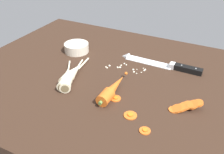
# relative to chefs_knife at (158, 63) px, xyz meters

# --- Properties ---
(ground_plane) EXTENTS (1.20, 0.90, 0.04)m
(ground_plane) POSITION_rel_chefs_knife_xyz_m (-0.12, -0.18, -0.03)
(ground_plane) COLOR #332116
(chefs_knife) EXTENTS (0.35, 0.05, 0.04)m
(chefs_knife) POSITION_rel_chefs_knife_xyz_m (0.00, 0.00, 0.00)
(chefs_knife) COLOR silver
(chefs_knife) RESTS_ON ground_plane
(whole_carrot) EXTENTS (0.04, 0.21, 0.04)m
(whole_carrot) POSITION_rel_chefs_knife_xyz_m (-0.08, -0.28, 0.01)
(whole_carrot) COLOR #D6601E
(whole_carrot) RESTS_ON ground_plane
(parsnip_front) EXTENTS (0.13, 0.20, 0.04)m
(parsnip_front) POSITION_rel_chefs_knife_xyz_m (-0.26, -0.28, 0.01)
(parsnip_front) COLOR beige
(parsnip_front) RESTS_ON ground_plane
(parsnip_mid_left) EXTENTS (0.06, 0.22, 0.04)m
(parsnip_mid_left) POSITION_rel_chefs_knife_xyz_m (-0.26, -0.25, 0.01)
(parsnip_mid_left) COLOR beige
(parsnip_mid_left) RESTS_ON ground_plane
(parsnip_mid_right) EXTENTS (0.08, 0.22, 0.04)m
(parsnip_mid_right) POSITION_rel_chefs_knife_xyz_m (-0.26, -0.28, 0.01)
(parsnip_mid_right) COLOR beige
(parsnip_mid_right) RESTS_ON ground_plane
(carrot_slice_stack) EXTENTS (0.10, 0.07, 0.04)m
(carrot_slice_stack) POSITION_rel_chefs_knife_xyz_m (0.17, -0.24, 0.01)
(carrot_slice_stack) COLOR #D6601E
(carrot_slice_stack) RESTS_ON ground_plane
(carrot_slice_stray_near) EXTENTS (0.04, 0.04, 0.01)m
(carrot_slice_stray_near) POSITION_rel_chefs_knife_xyz_m (0.02, -0.35, -0.00)
(carrot_slice_stray_near) COLOR #D6601E
(carrot_slice_stray_near) RESTS_ON ground_plane
(carrot_slice_stray_mid) EXTENTS (0.03, 0.03, 0.01)m
(carrot_slice_stray_mid) POSITION_rel_chefs_knife_xyz_m (0.09, -0.39, -0.00)
(carrot_slice_stray_mid) COLOR #D6601E
(carrot_slice_stray_mid) RESTS_ON ground_plane
(carrot_slice_stray_far) EXTENTS (0.04, 0.04, 0.01)m
(carrot_slice_stray_far) POSITION_rel_chefs_knife_xyz_m (-0.06, -0.29, -0.00)
(carrot_slice_stray_far) COLOR #D6601E
(carrot_slice_stray_far) RESTS_ON ground_plane
(prep_bowl) EXTENTS (0.11, 0.11, 0.04)m
(prep_bowl) POSITION_rel_chefs_knife_xyz_m (-0.37, -0.05, 0.01)
(prep_bowl) COLOR beige
(prep_bowl) RESTS_ON ground_plane
(mince_crumbs) EXTENTS (0.16, 0.07, 0.01)m
(mince_crumbs) POSITION_rel_chefs_knife_xyz_m (-0.11, -0.09, -0.00)
(mince_crumbs) COLOR silver
(mince_crumbs) RESTS_ON ground_plane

